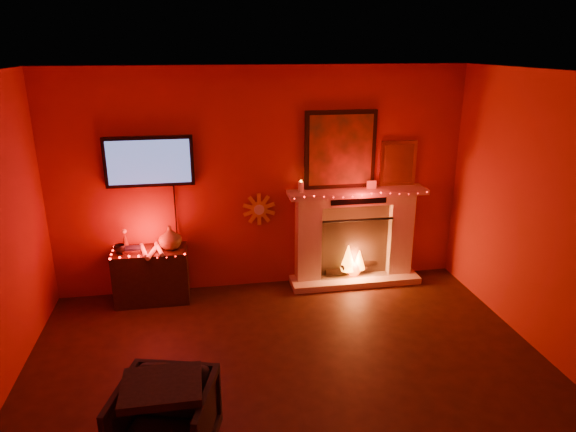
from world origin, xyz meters
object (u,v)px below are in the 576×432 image
at_px(fireplace, 354,227).
at_px(tv, 149,162).
at_px(sunburst_clock, 259,209).
at_px(armchair, 166,423).
at_px(console_table, 153,272).

xyz_separation_m(fireplace, tv, (-2.44, 0.06, 0.92)).
height_order(tv, sunburst_clock, tv).
xyz_separation_m(tv, armchair, (0.22, -2.76, -1.33)).
height_order(tv, console_table, tv).
bearing_deg(sunburst_clock, tv, -178.76).
relative_size(fireplace, sunburst_clock, 5.45).
bearing_deg(fireplace, sunburst_clock, 175.63).
distance_m(tv, armchair, 3.07).
bearing_deg(armchair, fireplace, 65.87).
xyz_separation_m(tv, sunburst_clock, (1.25, 0.03, -0.65)).
bearing_deg(console_table, tv, 74.33).
height_order(fireplace, console_table, fireplace).
bearing_deg(sunburst_clock, armchair, -110.36).
bearing_deg(tv, console_table, -105.67).
xyz_separation_m(fireplace, armchair, (-2.22, -2.69, -0.41)).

